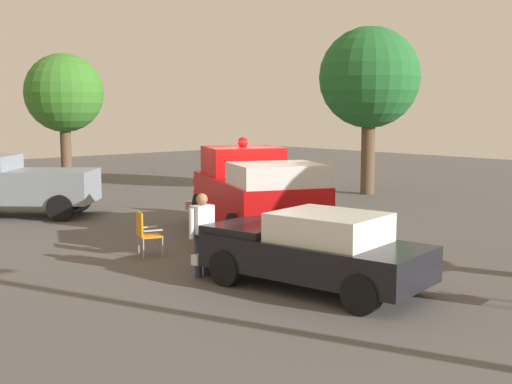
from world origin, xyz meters
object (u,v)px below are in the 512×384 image
(oak_tree_right, at_px, (369,79))
(traffic_cone, at_px, (230,204))
(parked_pickup, at_px, (18,185))
(spectator_seated, at_px, (214,194))
(classic_hot_rod, at_px, (313,249))
(spectator_standing, at_px, (202,229))
(lawn_chair_spare, at_px, (145,230))
(oak_tree_distant, at_px, (64,94))
(lawn_chair_near_truck, at_px, (215,196))
(vintage_fire_truck, at_px, (253,194))

(oak_tree_right, bearing_deg, traffic_cone, -88.33)
(traffic_cone, bearing_deg, parked_pickup, -128.33)
(parked_pickup, bearing_deg, spectator_seated, 48.68)
(classic_hot_rod, xyz_separation_m, spectator_standing, (-2.11, -0.96, 0.22))
(classic_hot_rod, relative_size, parked_pickup, 0.98)
(parked_pickup, bearing_deg, spectator_standing, -1.94)
(lawn_chair_spare, bearing_deg, oak_tree_distant, 159.74)
(parked_pickup, bearing_deg, oak_tree_right, 72.59)
(lawn_chair_near_truck, bearing_deg, lawn_chair_spare, -53.97)
(lawn_chair_near_truck, xyz_separation_m, lawn_chair_spare, (3.52, -4.84, 0.00))
(spectator_standing, xyz_separation_m, oak_tree_distant, (-17.31, 5.69, 3.02))
(lawn_chair_near_truck, relative_size, oak_tree_right, 0.16)
(oak_tree_distant, bearing_deg, traffic_cone, -0.88)
(spectator_seated, distance_m, oak_tree_right, 8.69)
(classic_hot_rod, distance_m, traffic_cone, 9.04)
(oak_tree_right, bearing_deg, parked_pickup, -107.41)
(classic_hot_rod, xyz_separation_m, traffic_cone, (-7.80, 4.56, -0.44))
(classic_hot_rod, relative_size, spectator_seated, 3.57)
(lawn_chair_spare, bearing_deg, vintage_fire_truck, 85.04)
(vintage_fire_truck, bearing_deg, oak_tree_distant, 170.82)
(parked_pickup, distance_m, spectator_seated, 6.10)
(spectator_standing, height_order, oak_tree_right, oak_tree_right)
(vintage_fire_truck, distance_m, traffic_cone, 4.38)
(lawn_chair_spare, bearing_deg, parked_pickup, 178.69)
(lawn_chair_spare, bearing_deg, spectator_seated, 125.86)
(oak_tree_distant, relative_size, traffic_cone, 9.07)
(spectator_seated, xyz_separation_m, traffic_cone, (0.07, 0.60, -0.39))
(parked_pickup, xyz_separation_m, lawn_chair_spare, (7.46, -0.17, -0.40))
(spectator_seated, bearing_deg, oak_tree_right, 91.00)
(spectator_standing, relative_size, oak_tree_distant, 0.29)
(lawn_chair_spare, relative_size, oak_tree_distant, 0.18)
(spectator_standing, height_order, traffic_cone, spectator_standing)
(lawn_chair_spare, relative_size, traffic_cone, 1.61)
(oak_tree_distant, height_order, traffic_cone, oak_tree_distant)
(vintage_fire_truck, bearing_deg, traffic_cone, 147.77)
(vintage_fire_truck, distance_m, spectator_standing, 3.84)
(spectator_seated, xyz_separation_m, oak_tree_distant, (-11.55, 0.78, 3.29))
(vintage_fire_truck, bearing_deg, parked_pickup, -159.45)
(spectator_seated, height_order, traffic_cone, spectator_seated)
(spectator_standing, bearing_deg, lawn_chair_near_truck, 139.47)
(spectator_standing, bearing_deg, vintage_fire_truck, 122.60)
(classic_hot_rod, xyz_separation_m, parked_pickup, (-11.90, -0.63, 0.24))
(classic_hot_rod, bearing_deg, vintage_fire_truck, 151.47)
(lawn_chair_spare, bearing_deg, oak_tree_right, 105.86)
(vintage_fire_truck, xyz_separation_m, classic_hot_rod, (4.18, -2.27, -0.45))
(spectator_seated, bearing_deg, oak_tree_distant, 176.13)
(vintage_fire_truck, bearing_deg, spectator_seated, 155.54)
(oak_tree_distant, bearing_deg, spectator_standing, -18.20)
(vintage_fire_truck, relative_size, spectator_seated, 4.89)
(vintage_fire_truck, xyz_separation_m, oak_tree_right, (-3.84, 9.50, 3.29))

